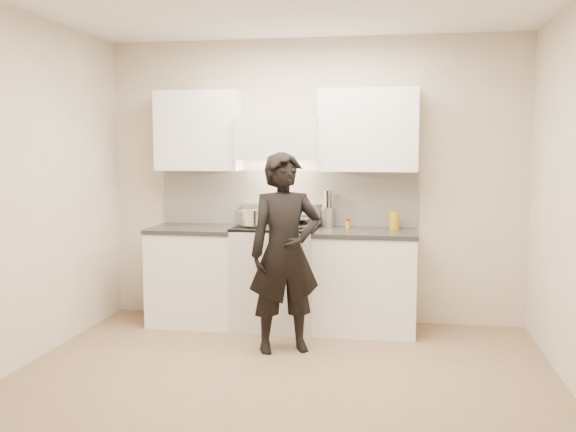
{
  "coord_description": "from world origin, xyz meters",
  "views": [
    {
      "loc": [
        0.81,
        -4.37,
        1.66
      ],
      "look_at": [
        -0.12,
        1.05,
        1.08
      ],
      "focal_mm": 40.0,
      "sensor_mm": 36.0,
      "label": 1
    }
  ],
  "objects": [
    {
      "name": "ground_plane",
      "position": [
        0.0,
        0.0,
        0.0
      ],
      "size": [
        4.0,
        4.0,
        0.0
      ],
      "primitive_type": "plane",
      "color": "#8C7151"
    },
    {
      "name": "room_shell",
      "position": [
        -0.06,
        0.37,
        1.6
      ],
      "size": [
        4.04,
        3.54,
        2.7
      ],
      "color": "beige",
      "rests_on": "ground"
    },
    {
      "name": "stove",
      "position": [
        -0.3,
        1.42,
        0.47
      ],
      "size": [
        0.76,
        0.65,
        0.96
      ],
      "color": "silver",
      "rests_on": "ground"
    },
    {
      "name": "counter_right",
      "position": [
        0.53,
        1.43,
        0.46
      ],
      "size": [
        0.92,
        0.67,
        0.92
      ],
      "color": "white",
      "rests_on": "ground"
    },
    {
      "name": "counter_left",
      "position": [
        -1.08,
        1.43,
        0.46
      ],
      "size": [
        0.82,
        0.67,
        0.92
      ],
      "color": "white",
      "rests_on": "ground"
    },
    {
      "name": "wok",
      "position": [
        -0.16,
        1.57,
        1.06
      ],
      "size": [
        0.36,
        0.45,
        0.29
      ],
      "color": "silver",
      "rests_on": "stove"
    },
    {
      "name": "stock_pot",
      "position": [
        -0.5,
        1.33,
        1.03
      ],
      "size": [
        0.29,
        0.27,
        0.14
      ],
      "color": "silver",
      "rests_on": "stove"
    },
    {
      "name": "utensil_crock",
      "position": [
        0.15,
        1.66,
        1.03
      ],
      "size": [
        0.13,
        0.13,
        0.35
      ],
      "color": "#AAAAAA",
      "rests_on": "counter_right"
    },
    {
      "name": "spice_jar",
      "position": [
        0.35,
        1.59,
        0.96
      ],
      "size": [
        0.04,
        0.04,
        0.09
      ],
      "color": "orange",
      "rests_on": "counter_right"
    },
    {
      "name": "oil_glass",
      "position": [
        0.78,
        1.58,
        1.0
      ],
      "size": [
        0.09,
        0.09,
        0.16
      ],
      "color": "#B28517",
      "rests_on": "counter_right"
    },
    {
      "name": "person",
      "position": [
        -0.09,
        0.71,
        0.82
      ],
      "size": [
        0.7,
        0.59,
        1.63
      ],
      "primitive_type": "imported",
      "rotation": [
        0.0,
        0.0,
        0.41
      ],
      "color": "black",
      "rests_on": "ground"
    }
  ]
}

